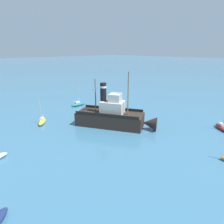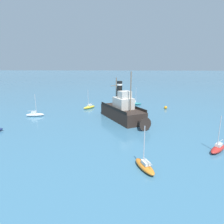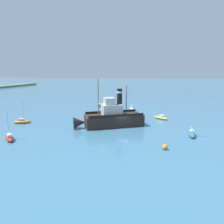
{
  "view_description": "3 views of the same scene",
  "coord_description": "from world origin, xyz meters",
  "px_view_note": "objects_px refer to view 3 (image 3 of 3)",
  "views": [
    {
      "loc": [
        24.69,
        26.81,
        13.51
      ],
      "look_at": [
        -0.22,
        1.25,
        2.14
      ],
      "focal_mm": 32.0,
      "sensor_mm": 36.0,
      "label": 1
    },
    {
      "loc": [
        1.04,
        42.1,
        11.28
      ],
      "look_at": [
        3.11,
        2.05,
        1.53
      ],
      "focal_mm": 32.0,
      "sensor_mm": 36.0,
      "label": 2
    },
    {
      "loc": [
        -38.73,
        -6.87,
        11.22
      ],
      "look_at": [
        -0.62,
        2.0,
        3.31
      ],
      "focal_mm": 32.0,
      "sensor_mm": 36.0,
      "label": 3
    }
  ],
  "objects_px": {
    "sailboat_red": "(10,138)",
    "sailboat_teal": "(192,134)",
    "mooring_buoy": "(165,147)",
    "sailboat_white": "(132,108)",
    "sailboat_yellow": "(161,117)",
    "sailboat_navy": "(100,105)",
    "sailboat_orange": "(22,121)",
    "old_tugboat": "(111,118)"
  },
  "relations": [
    {
      "from": "sailboat_white",
      "to": "sailboat_orange",
      "type": "bearing_deg",
      "value": 135.12
    },
    {
      "from": "sailboat_yellow",
      "to": "sailboat_red",
      "type": "bearing_deg",
      "value": 130.46
    },
    {
      "from": "mooring_buoy",
      "to": "sailboat_orange",
      "type": "bearing_deg",
      "value": 74.27
    },
    {
      "from": "sailboat_teal",
      "to": "sailboat_navy",
      "type": "relative_size",
      "value": 1.0
    },
    {
      "from": "sailboat_red",
      "to": "mooring_buoy",
      "type": "bearing_deg",
      "value": -86.41
    },
    {
      "from": "sailboat_navy",
      "to": "mooring_buoy",
      "type": "height_order",
      "value": "sailboat_navy"
    },
    {
      "from": "sailboat_yellow",
      "to": "sailboat_orange",
      "type": "height_order",
      "value": "same"
    },
    {
      "from": "sailboat_teal",
      "to": "mooring_buoy",
      "type": "bearing_deg",
      "value": 147.49
    },
    {
      "from": "sailboat_teal",
      "to": "sailboat_orange",
      "type": "relative_size",
      "value": 1.0
    },
    {
      "from": "sailboat_yellow",
      "to": "sailboat_teal",
      "type": "distance_m",
      "value": 13.05
    },
    {
      "from": "sailboat_red",
      "to": "mooring_buoy",
      "type": "distance_m",
      "value": 25.25
    },
    {
      "from": "sailboat_teal",
      "to": "sailboat_orange",
      "type": "distance_m",
      "value": 35.2
    },
    {
      "from": "sailboat_teal",
      "to": "sailboat_white",
      "type": "bearing_deg",
      "value": 31.16
    },
    {
      "from": "sailboat_white",
      "to": "sailboat_navy",
      "type": "relative_size",
      "value": 1.0
    },
    {
      "from": "old_tugboat",
      "to": "mooring_buoy",
      "type": "height_order",
      "value": "old_tugboat"
    },
    {
      "from": "sailboat_yellow",
      "to": "mooring_buoy",
      "type": "relative_size",
      "value": 6.23
    },
    {
      "from": "sailboat_white",
      "to": "sailboat_orange",
      "type": "xyz_separation_m",
      "value": [
        -21.63,
        21.54,
        0.0
      ]
    },
    {
      "from": "old_tugboat",
      "to": "sailboat_orange",
      "type": "xyz_separation_m",
      "value": [
        -2.25,
        19.68,
        -1.4
      ]
    },
    {
      "from": "sailboat_white",
      "to": "sailboat_navy",
      "type": "bearing_deg",
      "value": 75.08
    },
    {
      "from": "sailboat_red",
      "to": "sailboat_teal",
      "type": "xyz_separation_m",
      "value": [
        9.18,
        -30.05,
        0.0
      ]
    },
    {
      "from": "old_tugboat",
      "to": "sailboat_yellow",
      "type": "relative_size",
      "value": 2.91
    },
    {
      "from": "sailboat_white",
      "to": "sailboat_yellow",
      "type": "height_order",
      "value": "same"
    },
    {
      "from": "sailboat_white",
      "to": "sailboat_teal",
      "type": "relative_size",
      "value": 1.0
    },
    {
      "from": "sailboat_navy",
      "to": "sailboat_orange",
      "type": "relative_size",
      "value": 1.0
    },
    {
      "from": "sailboat_teal",
      "to": "sailboat_orange",
      "type": "xyz_separation_m",
      "value": [
        0.94,
        35.18,
        0.0
      ]
    },
    {
      "from": "sailboat_red",
      "to": "sailboat_orange",
      "type": "height_order",
      "value": "same"
    },
    {
      "from": "old_tugboat",
      "to": "sailboat_yellow",
      "type": "height_order",
      "value": "old_tugboat"
    },
    {
      "from": "sailboat_white",
      "to": "mooring_buoy",
      "type": "height_order",
      "value": "sailboat_white"
    },
    {
      "from": "sailboat_white",
      "to": "sailboat_yellow",
      "type": "bearing_deg",
      "value": -141.77
    },
    {
      "from": "sailboat_red",
      "to": "sailboat_navy",
      "type": "height_order",
      "value": "same"
    },
    {
      "from": "old_tugboat",
      "to": "sailboat_navy",
      "type": "height_order",
      "value": "old_tugboat"
    },
    {
      "from": "sailboat_orange",
      "to": "mooring_buoy",
      "type": "height_order",
      "value": "sailboat_orange"
    },
    {
      "from": "sailboat_yellow",
      "to": "sailboat_orange",
      "type": "xyz_separation_m",
      "value": [
        -11.0,
        29.91,
        0.0
      ]
    },
    {
      "from": "sailboat_red",
      "to": "sailboat_teal",
      "type": "bearing_deg",
      "value": -73.01
    },
    {
      "from": "old_tugboat",
      "to": "sailboat_navy",
      "type": "bearing_deg",
      "value": 22.12
    },
    {
      "from": "sailboat_navy",
      "to": "sailboat_orange",
      "type": "height_order",
      "value": "same"
    },
    {
      "from": "sailboat_navy",
      "to": "sailboat_orange",
      "type": "xyz_separation_m",
      "value": [
        -24.54,
        10.61,
        0.0
      ]
    },
    {
      "from": "sailboat_yellow",
      "to": "sailboat_teal",
      "type": "height_order",
      "value": "same"
    },
    {
      "from": "old_tugboat",
      "to": "sailboat_red",
      "type": "xyz_separation_m",
      "value": [
        -12.37,
        14.54,
        -1.4
      ]
    },
    {
      "from": "old_tugboat",
      "to": "sailboat_red",
      "type": "bearing_deg",
      "value": 130.4
    },
    {
      "from": "old_tugboat",
      "to": "sailboat_yellow",
      "type": "distance_m",
      "value": 13.54
    },
    {
      "from": "mooring_buoy",
      "to": "sailboat_navy",
      "type": "bearing_deg",
      "value": 30.8
    }
  ]
}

